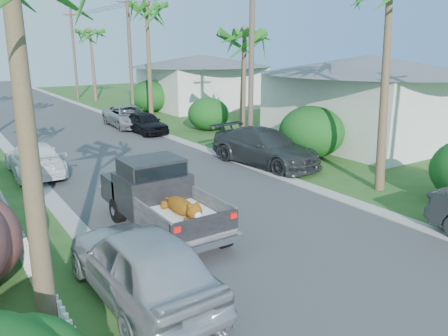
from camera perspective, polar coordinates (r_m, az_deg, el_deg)
ground at (r=9.80m, az=24.55°, el=-18.06°), size 120.00×120.00×0.00m
road at (r=30.32m, az=-19.38°, el=4.73°), size 8.00×100.00×0.02m
curb_right at (r=31.63m, az=-11.83°, el=5.72°), size 0.60×100.00×0.06m
pickup_truck at (r=12.99m, az=-8.76°, el=-3.50°), size 1.98×5.12×2.06m
parked_car_rm at (r=19.95m, az=5.33°, el=2.70°), size 3.00×5.85×1.62m
parked_car_rf at (r=27.78m, az=-10.23°, el=5.83°), size 1.74×3.99×1.34m
parked_car_rd at (r=30.30m, az=-12.37°, el=6.58°), size 2.62×5.24×1.42m
parked_car_ln at (r=9.53m, az=-10.81°, el=-12.14°), size 2.03×4.82×1.63m
parked_car_lf at (r=19.91m, az=-23.50°, el=1.04°), size 1.97×4.70×1.35m
palm_r_b at (r=23.53m, az=2.60°, el=17.28°), size 4.40×4.40×7.20m
palm_r_c at (r=33.00m, az=-10.10°, el=20.29°), size 4.40×4.40×9.40m
palm_r_d at (r=46.11m, az=-17.07°, el=16.71°), size 4.40×4.40×8.00m
shrub_r_b at (r=21.63m, az=11.34°, el=4.65°), size 3.00×3.30×2.50m
shrub_r_c at (r=28.47m, az=-2.05°, el=7.07°), size 2.60×2.86×2.10m
shrub_r_d at (r=37.46m, az=-9.59°, el=9.26°), size 3.20×3.52×2.60m
picket_fence at (r=10.64m, az=-23.65°, el=-12.08°), size 0.10×11.00×1.00m
house_right_near at (r=26.00m, az=18.12°, el=8.13°), size 8.00×9.00×4.80m
house_right_far at (r=39.69m, az=-2.94°, el=10.98°), size 9.00×8.00×4.60m
utility_pole_b at (r=21.33m, az=3.60°, el=13.83°), size 1.60×0.26×9.00m
utility_pole_c at (r=34.48m, az=-12.15°, el=14.12°), size 1.60×0.26×9.00m
utility_pole_d at (r=48.71m, az=-18.98°, el=13.93°), size 1.60×0.26×9.00m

